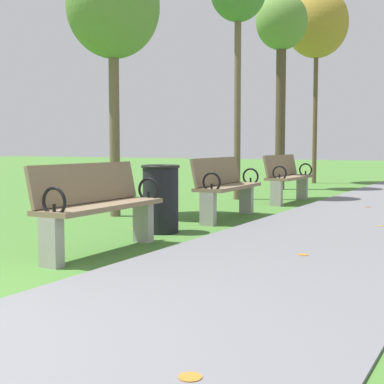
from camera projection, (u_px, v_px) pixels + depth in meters
name	position (u px, v px, depth m)	size (l,w,h in m)	color
park_bench_2	(98.00, 205.00, 5.62)	(0.48, 1.60, 0.90)	#7A664C
park_bench_3	(226.00, 186.00, 8.24)	(0.55, 1.62, 0.90)	#7A664C
park_bench_4	(288.00, 177.00, 10.65)	(0.47, 1.60, 0.90)	#7A664C
tree_1	(113.00, 9.00, 8.34)	(1.39, 1.39, 3.90)	brown
tree_3	(282.00, 30.00, 13.53)	(1.24, 1.24, 4.74)	#4C3D2D
tree_4	(317.00, 24.00, 15.76)	(1.76, 1.76, 5.47)	brown
trash_bin	(161.00, 199.00, 6.94)	(0.48, 0.48, 0.84)	black
scattered_leaves	(202.00, 250.00, 5.75)	(4.06, 12.00, 0.02)	#BC842D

